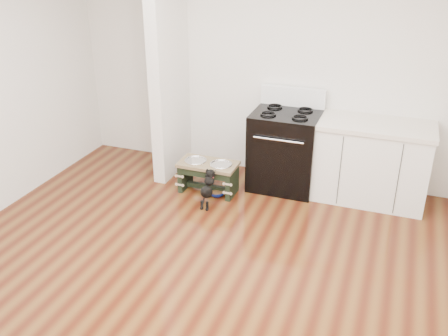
# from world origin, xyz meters

# --- Properties ---
(ground) EXTENTS (5.00, 5.00, 0.00)m
(ground) POSITION_xyz_m (0.00, 0.00, 0.00)
(ground) COLOR #42180B
(ground) RESTS_ON ground
(room_shell) EXTENTS (5.00, 5.00, 5.00)m
(room_shell) POSITION_xyz_m (0.00, 0.00, 1.62)
(room_shell) COLOR silver
(room_shell) RESTS_ON ground
(partition_wall) EXTENTS (0.15, 0.80, 2.70)m
(partition_wall) POSITION_xyz_m (-1.18, 2.10, 1.35)
(partition_wall) COLOR silver
(partition_wall) RESTS_ON ground
(oven_range) EXTENTS (0.76, 0.69, 1.14)m
(oven_range) POSITION_xyz_m (0.25, 2.16, 0.48)
(oven_range) COLOR black
(oven_range) RESTS_ON ground
(cabinet_run) EXTENTS (1.24, 0.64, 0.91)m
(cabinet_run) POSITION_xyz_m (1.23, 2.18, 0.45)
(cabinet_run) COLOR white
(cabinet_run) RESTS_ON ground
(dog_feeder) EXTENTS (0.67, 0.36, 0.38)m
(dog_feeder) POSITION_xyz_m (-0.54, 1.70, 0.26)
(dog_feeder) COLOR black
(dog_feeder) RESTS_ON ground
(puppy) EXTENTS (0.12, 0.35, 0.41)m
(puppy) POSITION_xyz_m (-0.42, 1.39, 0.22)
(puppy) COLOR black
(puppy) RESTS_ON ground
(floor_bowl) EXTENTS (0.24, 0.24, 0.06)m
(floor_bowl) POSITION_xyz_m (-0.40, 1.64, 0.03)
(floor_bowl) COLOR #0C1856
(floor_bowl) RESTS_ON ground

